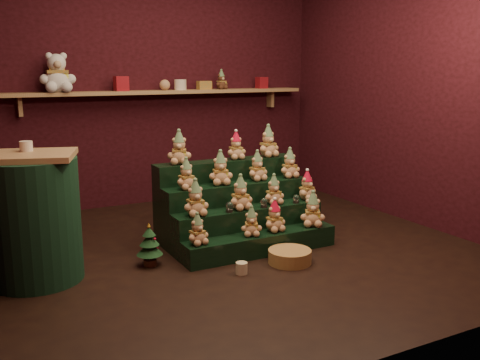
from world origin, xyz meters
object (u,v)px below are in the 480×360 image
snow_globe_c (296,199)px  white_bear (57,67)px  snow_globe_b (264,203)px  brown_bear (221,80)px  mug_right (296,251)px  mini_christmas_tree (149,245)px  mug_left (242,268)px  snow_globe_a (230,207)px  side_table (34,218)px  riser_tier_front (261,244)px  wicker_basket (290,256)px

snow_globe_c → white_bear: 2.81m
snow_globe_b → brown_bear: (0.52, 1.90, 1.03)m
mug_right → mini_christmas_tree: bearing=162.0°
brown_bear → mug_left: bearing=-120.9°
white_bear → mug_right: bearing=-52.7°
snow_globe_a → side_table: side_table is taller
snow_globe_a → mug_right: snow_globe_a is taller
snow_globe_b → snow_globe_a: bearing=-180.0°
snow_globe_c → white_bear: bearing=131.8°
mug_left → white_bear: (-0.88, 2.39, 1.53)m
riser_tier_front → mini_christmas_tree: bearing=169.3°
wicker_basket → mini_christmas_tree: bearing=155.2°
mug_right → brown_bear: 2.68m
mug_right → snow_globe_a: bearing=141.2°
riser_tier_front → mug_left: (-0.36, -0.32, -0.04)m
snow_globe_a → white_bear: 2.45m
mug_right → mug_left: bearing=-168.1°
mug_left → wicker_basket: wicker_basket is taller
snow_globe_b → brown_bear: brown_bear is taller
snow_globe_b → brown_bear: bearing=74.8°
side_table → mug_right: (2.00, -0.49, -0.43)m
white_bear → wicker_basket: bearing=-56.1°
snow_globe_a → mini_christmas_tree: snow_globe_a is taller
riser_tier_front → wicker_basket: 0.32m
brown_bear → riser_tier_front: bearing=-115.3°
snow_globe_a → mug_left: 0.62m
mug_right → brown_bear: brown_bear is taller
mug_left → snow_globe_b: bearing=45.1°
snow_globe_a → wicker_basket: snow_globe_a is taller
white_bear → mug_left: bearing=-65.5°
snow_globe_a → brown_bear: brown_bear is taller
riser_tier_front → brown_bear: (0.64, 2.06, 1.34)m
mini_christmas_tree → white_bear: (-0.31, 1.88, 1.40)m
riser_tier_front → wicker_basket: (0.10, -0.30, -0.03)m
wicker_basket → mug_left: bearing=-176.8°
wicker_basket → snow_globe_b: bearing=87.3°
mug_left → mug_right: size_ratio=0.96×
mug_left → wicker_basket: (0.46, 0.03, 0.01)m
riser_tier_front → snow_globe_c: bearing=19.3°
side_table → white_bear: size_ratio=1.91×
mug_right → brown_bear: bearing=79.8°
snow_globe_b → mug_left: 0.77m
snow_globe_a → mini_christmas_tree: size_ratio=0.25×
side_table → brown_bear: (2.41, 1.77, 0.96)m
wicker_basket → white_bear: 3.11m
mug_right → brown_bear: size_ratio=0.42×
wicker_basket → riser_tier_front: bearing=108.2°
snow_globe_c → mini_christmas_tree: (-1.39, 0.02, -0.23)m
snow_globe_c → mug_left: (-0.82, -0.48, -0.35)m
mini_christmas_tree → mug_right: size_ratio=3.75×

